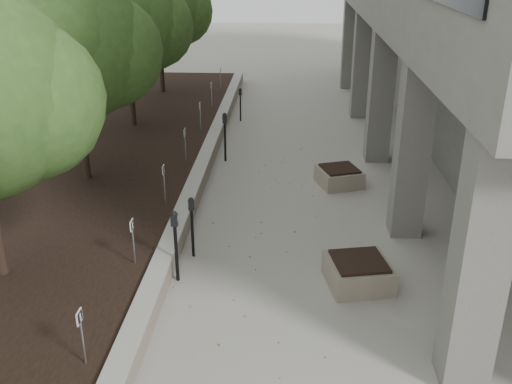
% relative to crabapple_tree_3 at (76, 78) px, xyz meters
% --- Properties ---
extents(retaining_wall, '(0.39, 26.00, 0.50)m').
position_rel_crabapple_tree_3_xyz_m(retaining_wall, '(2.97, 1.00, -2.87)').
color(retaining_wall, gray).
rests_on(retaining_wall, ground).
extents(planting_bed, '(7.00, 26.00, 0.40)m').
position_rel_crabapple_tree_3_xyz_m(planting_bed, '(-0.70, 1.00, -2.92)').
color(planting_bed, black).
rests_on(planting_bed, ground).
extents(crabapple_tree_3, '(4.60, 4.00, 5.44)m').
position_rel_crabapple_tree_3_xyz_m(crabapple_tree_3, '(0.00, 0.00, 0.00)').
color(crabapple_tree_3, '#2F5320').
rests_on(crabapple_tree_3, planting_bed).
extents(crabapple_tree_4, '(4.60, 4.00, 5.44)m').
position_rel_crabapple_tree_3_xyz_m(crabapple_tree_4, '(0.00, 5.00, 0.00)').
color(crabapple_tree_4, '#2F5320').
rests_on(crabapple_tree_4, planting_bed).
extents(crabapple_tree_5, '(4.60, 4.00, 5.44)m').
position_rel_crabapple_tree_3_xyz_m(crabapple_tree_5, '(0.00, 10.00, 0.00)').
color(crabapple_tree_5, '#2F5320').
rests_on(crabapple_tree_5, planting_bed).
extents(parking_sign_2, '(0.04, 0.22, 0.96)m').
position_rel_crabapple_tree_3_xyz_m(parking_sign_2, '(2.45, -7.50, -2.24)').
color(parking_sign_2, black).
rests_on(parking_sign_2, planting_bed).
extents(parking_sign_3, '(0.04, 0.22, 0.96)m').
position_rel_crabapple_tree_3_xyz_m(parking_sign_3, '(2.45, -4.50, -2.24)').
color(parking_sign_3, black).
rests_on(parking_sign_3, planting_bed).
extents(parking_sign_4, '(0.04, 0.22, 0.96)m').
position_rel_crabapple_tree_3_xyz_m(parking_sign_4, '(2.45, -1.50, -2.24)').
color(parking_sign_4, black).
rests_on(parking_sign_4, planting_bed).
extents(parking_sign_5, '(0.04, 0.22, 0.96)m').
position_rel_crabapple_tree_3_xyz_m(parking_sign_5, '(2.45, 1.50, -2.24)').
color(parking_sign_5, black).
rests_on(parking_sign_5, planting_bed).
extents(parking_sign_6, '(0.04, 0.22, 0.96)m').
position_rel_crabapple_tree_3_xyz_m(parking_sign_6, '(2.45, 4.50, -2.24)').
color(parking_sign_6, black).
rests_on(parking_sign_6, planting_bed).
extents(parking_sign_7, '(0.04, 0.22, 0.96)m').
position_rel_crabapple_tree_3_xyz_m(parking_sign_7, '(2.45, 7.50, -2.24)').
color(parking_sign_7, black).
rests_on(parking_sign_7, planting_bed).
extents(parking_sign_8, '(0.04, 0.22, 0.96)m').
position_rel_crabapple_tree_3_xyz_m(parking_sign_8, '(2.45, 10.50, -2.24)').
color(parking_sign_8, black).
rests_on(parking_sign_8, planting_bed).
extents(parking_meter_2, '(0.16, 0.12, 1.55)m').
position_rel_crabapple_tree_3_xyz_m(parking_meter_2, '(3.28, -4.43, -2.35)').
color(parking_meter_2, black).
rests_on(parking_meter_2, ground).
extents(parking_meter_3, '(0.16, 0.14, 1.40)m').
position_rel_crabapple_tree_3_xyz_m(parking_meter_3, '(3.44, -3.44, -2.42)').
color(parking_meter_3, black).
rests_on(parking_meter_3, ground).
extents(parking_meter_4, '(0.17, 0.14, 1.55)m').
position_rel_crabapple_tree_3_xyz_m(parking_meter_4, '(3.49, 2.58, -2.34)').
color(parking_meter_4, black).
rests_on(parking_meter_4, ground).
extents(parking_meter_5, '(0.15, 0.13, 1.28)m').
position_rel_crabapple_tree_3_xyz_m(parking_meter_5, '(3.60, 7.03, -2.48)').
color(parking_meter_5, black).
rests_on(parking_meter_5, ground).
extents(planter_front, '(1.40, 1.40, 0.56)m').
position_rel_crabapple_tree_3_xyz_m(planter_front, '(6.89, -4.38, -2.84)').
color(planter_front, gray).
rests_on(planter_front, ground).
extents(planter_back, '(1.39, 1.39, 0.51)m').
position_rel_crabapple_tree_3_xyz_m(planter_back, '(6.90, 0.83, -2.86)').
color(planter_back, gray).
rests_on(planter_back, ground).
extents(berry_scatter, '(3.30, 14.10, 0.02)m').
position_rel_crabapple_tree_3_xyz_m(berry_scatter, '(4.70, -3.00, -3.11)').
color(berry_scatter, maroon).
rests_on(berry_scatter, ground).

